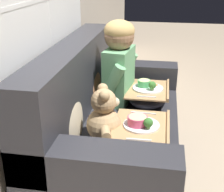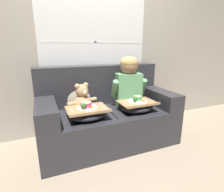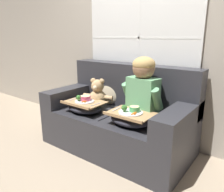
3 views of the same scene
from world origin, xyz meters
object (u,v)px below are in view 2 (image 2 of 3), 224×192
object	(u,v)px
lap_tray_child	(137,106)
throw_pillow_behind_teddy	(78,95)
lap_tray_teddy	(87,113)
child_figure	(129,80)
couch	(106,114)
throw_pillow_behind_child	(121,90)
teddy_bear	(82,100)

from	to	relation	value
lap_tray_child	throw_pillow_behind_teddy	bearing A→B (deg)	144.39
lap_tray_child	lap_tray_teddy	xyz separation A→B (m)	(-0.63, -0.00, 0.00)
throw_pillow_behind_teddy	lap_tray_child	bearing A→B (deg)	-35.61
lap_tray_teddy	child_figure	bearing A→B (deg)	20.30
throw_pillow_behind_teddy	lap_tray_teddy	distance (m)	0.46
throw_pillow_behind_teddy	child_figure	size ratio (longest dim) A/B	0.58
throw_pillow_behind_teddy	lap_tray_child	distance (m)	0.78
child_figure	lap_tray_teddy	distance (m)	0.74
lap_tray_child	couch	bearing A→B (deg)	139.69
couch	throw_pillow_behind_child	xyz separation A→B (m)	(0.32, 0.18, 0.26)
throw_pillow_behind_child	lap_tray_child	xyz separation A→B (m)	(0.00, -0.45, -0.10)
throw_pillow_behind_child	teddy_bear	world-z (taller)	teddy_bear
lap_tray_child	child_figure	bearing A→B (deg)	90.07
throw_pillow_behind_teddy	teddy_bear	distance (m)	0.22
child_figure	throw_pillow_behind_child	bearing A→B (deg)	89.96
throw_pillow_behind_child	child_figure	xyz separation A→B (m)	(-0.00, -0.22, 0.19)
couch	lap_tray_teddy	bearing A→B (deg)	-139.76
child_figure	lap_tray_child	distance (m)	0.38
throw_pillow_behind_child	throw_pillow_behind_teddy	xyz separation A→B (m)	(-0.63, 0.00, 0.00)
throw_pillow_behind_child	lap_tray_teddy	bearing A→B (deg)	-144.43
couch	child_figure	size ratio (longest dim) A/B	2.57
throw_pillow_behind_child	teddy_bear	distance (m)	0.67
child_figure	teddy_bear	world-z (taller)	child_figure
child_figure	teddy_bear	xyz separation A→B (m)	(-0.63, -0.00, -0.21)
throw_pillow_behind_teddy	child_figure	xyz separation A→B (m)	(0.63, -0.22, 0.19)
child_figure	lap_tray_child	size ratio (longest dim) A/B	1.49
throw_pillow_behind_child	couch	bearing A→B (deg)	-149.73
throw_pillow_behind_teddy	child_figure	world-z (taller)	child_figure
child_figure	lap_tray_teddy	world-z (taller)	child_figure
throw_pillow_behind_teddy	throw_pillow_behind_child	bearing A→B (deg)	0.00
throw_pillow_behind_child	teddy_bear	xyz separation A→B (m)	(-0.63, -0.22, -0.01)
lap_tray_teddy	throw_pillow_behind_teddy	bearing A→B (deg)	89.88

